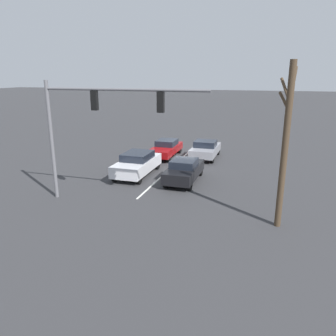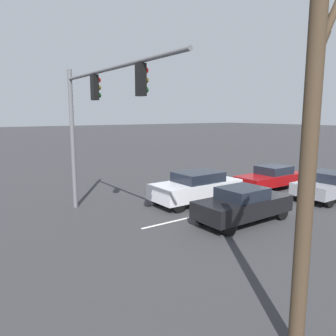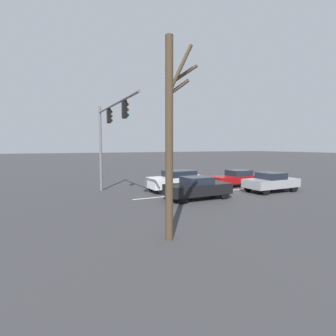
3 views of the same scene
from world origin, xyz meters
name	(u,v)px [view 1 (image 1 of 3)]	position (x,y,z in m)	size (l,w,h in m)	color
ground_plane	(182,158)	(0.00, 0.00, 0.00)	(240.00, 240.00, 0.00)	#333335
lane_stripe_left_divider	(176,164)	(0.00, 1.78, 0.01)	(0.12, 15.56, 0.01)	silver
car_black_leftlane_front	(184,170)	(-1.69, 5.78, 0.75)	(1.73, 4.23, 1.45)	black
car_silver_midlane_front	(137,163)	(1.70, 5.36, 0.80)	(1.92, 4.61, 1.55)	silver
car_maroon_midlane_second	(166,148)	(1.41, -0.10, 0.72)	(1.74, 4.46, 1.38)	maroon
car_gray_leftlane_second	(205,149)	(-1.79, -0.60, 0.75)	(1.91, 4.07, 1.44)	gray
traffic_signal_gantry	(92,116)	(1.88, 10.55, 4.58)	(8.55, 0.37, 6.32)	slate
bare_tree_near	(285,142)	(-7.32, 10.61, 3.86)	(0.69, 1.52, 7.17)	#423323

